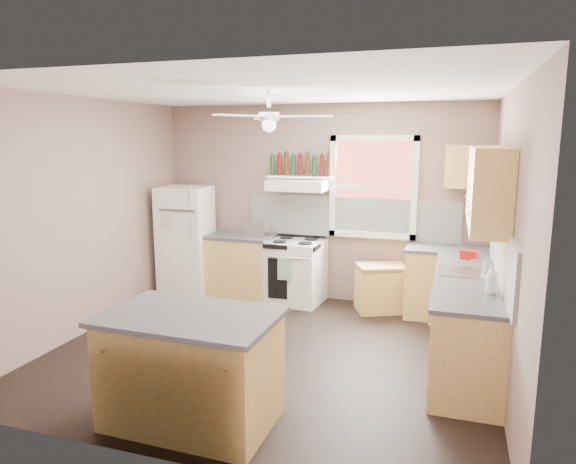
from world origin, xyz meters
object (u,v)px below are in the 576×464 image
(cart, at_px, (381,288))
(island, at_px, (192,371))
(toaster, at_px, (258,230))
(refrigerator, at_px, (186,241))
(stove, at_px, (295,272))

(cart, distance_m, island, 3.33)
(toaster, bearing_deg, refrigerator, -168.09)
(island, bearing_deg, stove, 93.30)
(refrigerator, relative_size, island, 1.22)
(cart, bearing_deg, refrigerator, 158.26)
(stove, relative_size, island, 0.67)
(island, bearing_deg, toaster, 102.96)
(stove, xyz_separation_m, island, (0.11, -3.17, 0.00))
(toaster, height_order, cart, toaster)
(toaster, bearing_deg, stove, 7.25)
(toaster, bearing_deg, cart, 4.98)
(stove, relative_size, cart, 1.38)
(cart, bearing_deg, toaster, 155.62)
(island, bearing_deg, cart, 72.52)
(refrigerator, height_order, island, refrigerator)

